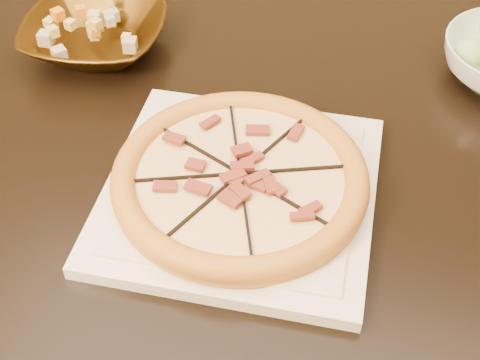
{
  "coord_description": "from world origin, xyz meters",
  "views": [
    {
      "loc": [
        0.23,
        -0.52,
        1.35
      ],
      "look_at": [
        0.08,
        0.02,
        0.78
      ],
      "focal_mm": 50.0,
      "sensor_mm": 36.0,
      "label": 1
    }
  ],
  "objects_px": {
    "dining_table": "(203,166)",
    "bronze_bowl": "(96,35)",
    "pizza": "(240,178)",
    "plate": "(240,191)"
  },
  "relations": [
    {
      "from": "plate",
      "to": "bronze_bowl",
      "type": "height_order",
      "value": "bronze_bowl"
    },
    {
      "from": "dining_table",
      "to": "plate",
      "type": "height_order",
      "value": "plate"
    },
    {
      "from": "plate",
      "to": "pizza",
      "type": "bearing_deg",
      "value": -172.84
    },
    {
      "from": "dining_table",
      "to": "bronze_bowl",
      "type": "height_order",
      "value": "bronze_bowl"
    },
    {
      "from": "plate",
      "to": "pizza",
      "type": "relative_size",
      "value": 1.1
    },
    {
      "from": "dining_table",
      "to": "pizza",
      "type": "xyz_separation_m",
      "value": [
        0.09,
        -0.13,
        0.12
      ]
    },
    {
      "from": "dining_table",
      "to": "pizza",
      "type": "distance_m",
      "value": 0.2
    },
    {
      "from": "dining_table",
      "to": "pizza",
      "type": "relative_size",
      "value": 4.95
    },
    {
      "from": "dining_table",
      "to": "pizza",
      "type": "height_order",
      "value": "pizza"
    },
    {
      "from": "dining_table",
      "to": "plate",
      "type": "relative_size",
      "value": 4.51
    }
  ]
}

